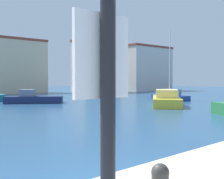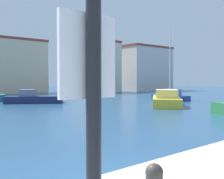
{
  "view_description": "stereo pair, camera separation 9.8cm",
  "coord_description": "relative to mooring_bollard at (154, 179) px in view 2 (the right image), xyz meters",
  "views": [
    {
      "loc": [
        -4.8,
        -4.84,
        2.81
      ],
      "look_at": [
        15.35,
        19.17,
        1.66
      ],
      "focal_mm": 44.1,
      "sensor_mm": 36.0,
      "label": 1
    },
    {
      "loc": [
        -4.73,
        -4.9,
        2.81
      ],
      "look_at": [
        15.35,
        19.17,
        1.66
      ],
      "focal_mm": 44.1,
      "sensor_mm": 36.0,
      "label": 2
    }
  ],
  "objects": [
    {
      "name": "motorboat_yellow_behind_lamppost",
      "position": [
        20.54,
        16.41,
        -0.75
      ],
      "size": [
        8.24,
        7.7,
        1.76
      ],
      "color": "gold",
      "rests_on": "water"
    },
    {
      "name": "waterfront_apartments",
      "position": [
        33.67,
        46.63,
        4.37
      ],
      "size": [
        9.98,
        5.93,
        11.48
      ],
      "color": "beige",
      "rests_on": "ground"
    },
    {
      "name": "sailboat_blue_outer_mooring",
      "position": [
        27.47,
        21.34,
        -0.81
      ],
      "size": [
        3.78,
        6.65,
        9.65
      ],
      "color": "#233D93",
      "rests_on": "water"
    },
    {
      "name": "harbor_office",
      "position": [
        47.97,
        45.54,
        4.17
      ],
      "size": [
        13.47,
        7.72,
        11.1
      ],
      "color": "beige",
      "rests_on": "ground"
    },
    {
      "name": "water",
      "position": [
        16.78,
        22.32,
        -1.38
      ],
      "size": [
        160.0,
        160.0,
        0.0
      ],
      "primitive_type": "plane",
      "color": "navy",
      "rests_on": "ground"
    },
    {
      "name": "yacht_club",
      "position": [
        17.4,
        54.1,
        4.22
      ],
      "size": [
        13.86,
        6.18,
        11.19
      ],
      "color": "beige",
      "rests_on": "ground"
    },
    {
      "name": "motorboat_navy_distant_east",
      "position": [
        10.72,
        28.42,
        -0.84
      ],
      "size": [
        6.71,
        5.43,
        1.63
      ],
      "color": "#19234C",
      "rests_on": "water"
    },
    {
      "name": "mooring_bollard",
      "position": [
        0.0,
        0.0,
        0.0
      ],
      "size": [
        0.26,
        0.26,
        0.49
      ],
      "color": "#38332D",
      "rests_on": "pier_quay"
    }
  ]
}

